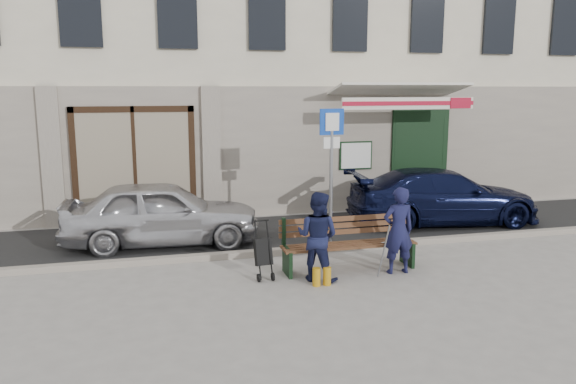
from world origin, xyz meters
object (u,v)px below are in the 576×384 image
object	(u,v)px
bench	(346,244)
stroller	(263,253)
car_navy	(443,196)
man	(398,230)
car_silver	(162,213)
woman	(317,236)
parking_sign	(331,155)

from	to	relation	value
bench	stroller	bearing A→B (deg)	-177.39
car_navy	man	bearing A→B (deg)	145.94
car_silver	car_navy	size ratio (longest dim) A/B	0.88
woman	man	bearing A→B (deg)	-140.33
woman	car_navy	bearing A→B (deg)	-103.00
stroller	bench	bearing A→B (deg)	-5.08
bench	woman	size ratio (longest dim) A/B	1.60
car_navy	stroller	size ratio (longest dim) A/B	4.60
parking_sign	stroller	distance (m)	2.76
bench	stroller	distance (m)	1.51
woman	stroller	world-z (taller)	woman
woman	stroller	size ratio (longest dim) A/B	1.54
car_silver	woman	size ratio (longest dim) A/B	2.62
car_navy	parking_sign	xyz separation A→B (m)	(-3.17, -1.17, 1.21)
bench	woman	world-z (taller)	woman
woman	parking_sign	bearing A→B (deg)	-74.86
car_navy	bench	size ratio (longest dim) A/B	1.86
car_navy	bench	xyz separation A→B (m)	(-3.40, -2.70, -0.19)
car_navy	woman	bearing A→B (deg)	133.36
car_silver	parking_sign	world-z (taller)	parking_sign
man	parking_sign	bearing A→B (deg)	-72.32
woman	bench	bearing A→B (deg)	-109.95
car_navy	stroller	distance (m)	5.64
man	car_navy	bearing A→B (deg)	-129.01
parking_sign	bench	distance (m)	2.09
car_navy	bench	bearing A→B (deg)	134.57
bench	man	xyz separation A→B (m)	(0.80, -0.38, 0.30)
car_navy	man	xyz separation A→B (m)	(-2.60, -3.09, 0.11)
car_silver	stroller	bearing A→B (deg)	-144.85
parking_sign	woman	size ratio (longest dim) A/B	1.85
car_silver	stroller	size ratio (longest dim) A/B	4.04
car_navy	woman	size ratio (longest dim) A/B	2.99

